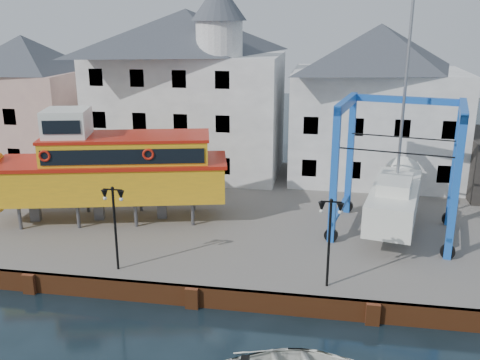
# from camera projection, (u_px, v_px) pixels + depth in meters

# --- Properties ---
(ground) EXTENTS (140.00, 140.00, 0.00)m
(ground) POSITION_uv_depth(u_px,v_px,m) (193.00, 307.00, 24.42)
(ground) COLOR #15242C
(ground) RESTS_ON ground
(hardstanding) EXTENTS (44.00, 22.00, 1.00)m
(hardstanding) POSITION_uv_depth(u_px,v_px,m) (235.00, 213.00, 34.63)
(hardstanding) COLOR #6A635A
(hardstanding) RESTS_ON ground
(quay_wall) EXTENTS (44.00, 0.47, 1.00)m
(quay_wall) POSITION_uv_depth(u_px,v_px,m) (193.00, 296.00, 24.37)
(quay_wall) COLOR brown
(quay_wall) RESTS_ON ground
(building_pink) EXTENTS (8.00, 7.00, 10.30)m
(building_pink) POSITION_uv_depth(u_px,v_px,m) (28.00, 102.00, 42.44)
(building_pink) COLOR tan
(building_pink) RESTS_ON hardstanding
(building_white_main) EXTENTS (14.00, 8.30, 14.00)m
(building_white_main) POSITION_uv_depth(u_px,v_px,m) (189.00, 90.00, 40.34)
(building_white_main) COLOR #BCBCBC
(building_white_main) RESTS_ON hardstanding
(building_white_right) EXTENTS (12.00, 8.00, 11.20)m
(building_white_right) POSITION_uv_depth(u_px,v_px,m) (376.00, 103.00, 38.89)
(building_white_right) COLOR #BCBCBC
(building_white_right) RESTS_ON hardstanding
(lamp_post_left) EXTENTS (1.12, 0.32, 4.20)m
(lamp_post_left) POSITION_uv_depth(u_px,v_px,m) (114.00, 207.00, 24.96)
(lamp_post_left) COLOR black
(lamp_post_left) RESTS_ON hardstanding
(lamp_post_right) EXTENTS (1.12, 0.32, 4.20)m
(lamp_post_right) POSITION_uv_depth(u_px,v_px,m) (330.00, 221.00, 23.34)
(lamp_post_right) COLOR black
(lamp_post_right) RESTS_ON hardstanding
(tour_boat) EXTENTS (15.76, 7.09, 6.68)m
(tour_boat) POSITION_uv_depth(u_px,v_px,m) (96.00, 169.00, 31.27)
(tour_boat) COLOR #59595E
(tour_boat) RESTS_ON hardstanding
(travel_lift) EXTENTS (7.53, 9.73, 14.27)m
(travel_lift) POSITION_uv_depth(u_px,v_px,m) (396.00, 188.00, 30.27)
(travel_lift) COLOR blue
(travel_lift) RESTS_ON hardstanding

